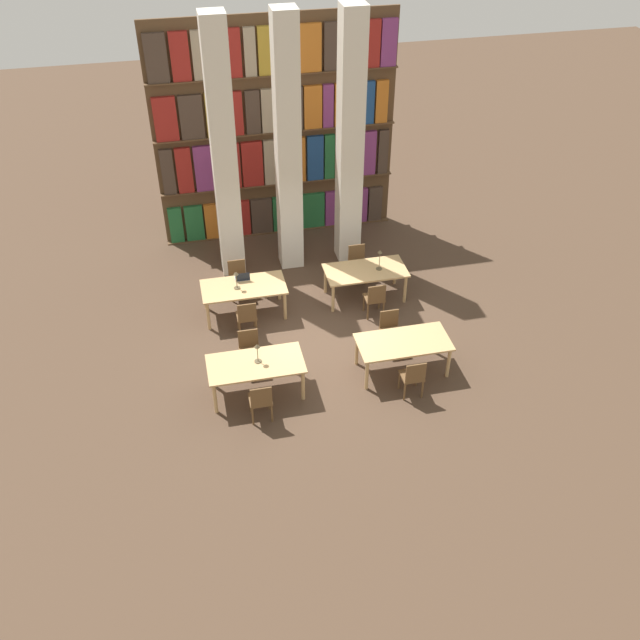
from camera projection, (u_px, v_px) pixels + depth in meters
The scene contains 21 objects.
ground_plane at pixel (319, 341), 15.26m from camera, with size 40.00×40.00×0.00m, color #4C3828.
bookshelf_bank at pixel (276, 135), 17.34m from camera, with size 5.91×0.35×5.50m.
pillar_left at pixel (224, 155), 15.65m from camera, with size 0.54×0.54×6.00m.
pillar_center at pixel (288, 149), 15.90m from camera, with size 0.54×0.54×6.00m.
pillar_right at pixel (350, 143), 16.14m from camera, with size 0.54×0.54×6.00m.
reading_table_0 at pixel (256, 366), 13.61m from camera, with size 1.85×0.92×0.75m.
chair_0 at pixel (261, 400), 13.14m from camera, with size 0.42×0.40×0.89m.
chair_1 at pixel (250, 349), 14.29m from camera, with size 0.42×0.40×0.89m.
desk_lamp_0 at pixel (257, 350), 13.42m from camera, with size 0.14×0.14×0.43m.
reading_table_1 at pixel (403, 345), 14.12m from camera, with size 1.85×0.92×0.75m.
chair_2 at pixel (413, 376), 13.65m from camera, with size 0.42×0.40×0.89m.
chair_3 at pixel (390, 329), 14.81m from camera, with size 0.42×0.40×0.89m.
reading_table_2 at pixel (244, 289), 15.63m from camera, with size 1.85×0.92×0.75m.
chair_4 at pixel (247, 316), 15.16m from camera, with size 0.42×0.40×0.89m.
chair_5 at pixel (238, 278), 16.31m from camera, with size 0.42×0.40×0.89m.
desk_lamp_1 at pixel (236, 277), 15.35m from camera, with size 0.14×0.14×0.43m.
laptop at pixel (242, 278), 15.77m from camera, with size 0.32×0.22×0.21m.
reading_table_3 at pixel (365, 273), 16.15m from camera, with size 1.85×0.92×0.75m.
chair_6 at pixel (375, 298), 15.68m from camera, with size 0.42×0.40×0.89m.
chair_7 at pixel (358, 262), 16.84m from camera, with size 0.42×0.40×0.89m.
desk_lamp_2 at pixel (380, 256), 15.92m from camera, with size 0.14×0.14×0.50m.
Camera 1 is at (-2.52, -11.54, 9.68)m, focal length 40.00 mm.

